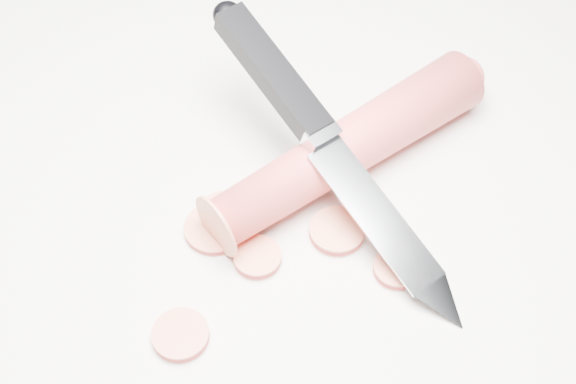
% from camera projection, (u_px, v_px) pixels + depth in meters
% --- Properties ---
extents(ground, '(2.40, 2.40, 0.00)m').
position_uv_depth(ground, '(279.00, 181.00, 0.55)').
color(ground, silver).
rests_on(ground, ground).
extents(carrot, '(0.13, 0.21, 0.04)m').
position_uv_depth(carrot, '(348.00, 147.00, 0.54)').
color(carrot, '#D63E3C').
rests_on(carrot, ground).
extents(carrot_slice_0, '(0.04, 0.04, 0.01)m').
position_uv_depth(carrot_slice_0, '(215.00, 229.00, 0.53)').
color(carrot_slice_0, '#DF6F50').
rests_on(carrot_slice_0, ground).
extents(carrot_slice_1, '(0.03, 0.03, 0.01)m').
position_uv_depth(carrot_slice_1, '(257.00, 257.00, 0.51)').
color(carrot_slice_1, '#DF6F50').
rests_on(carrot_slice_1, ground).
extents(carrot_slice_2, '(0.03, 0.03, 0.01)m').
position_uv_depth(carrot_slice_2, '(271.00, 200.00, 0.54)').
color(carrot_slice_2, '#DF6F50').
rests_on(carrot_slice_2, ground).
extents(carrot_slice_3, '(0.04, 0.04, 0.01)m').
position_uv_depth(carrot_slice_3, '(337.00, 231.00, 0.52)').
color(carrot_slice_3, '#DF6F50').
rests_on(carrot_slice_3, ground).
extents(carrot_slice_4, '(0.03, 0.03, 0.01)m').
position_uv_depth(carrot_slice_4, '(396.00, 268.00, 0.51)').
color(carrot_slice_4, '#DF6F50').
rests_on(carrot_slice_4, ground).
extents(carrot_slice_5, '(0.03, 0.03, 0.01)m').
position_uv_depth(carrot_slice_5, '(224.00, 214.00, 0.53)').
color(carrot_slice_5, '#DF6F50').
rests_on(carrot_slice_5, ground).
extents(carrot_slice_6, '(0.03, 0.03, 0.01)m').
position_uv_depth(carrot_slice_6, '(181.00, 335.00, 0.48)').
color(carrot_slice_6, '#DF6F50').
rests_on(carrot_slice_6, ground).
extents(kitchen_knife, '(0.25, 0.14, 0.09)m').
position_uv_depth(kitchen_knife, '(336.00, 152.00, 0.51)').
color(kitchen_knife, silver).
rests_on(kitchen_knife, ground).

